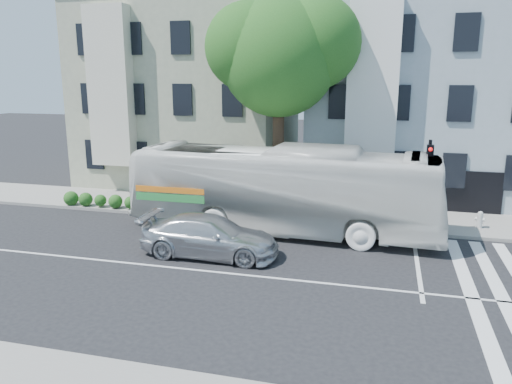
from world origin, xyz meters
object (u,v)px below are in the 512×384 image
(bus, at_px, (283,189))
(fire_hydrant, at_px, (480,219))
(traffic_signal, at_px, (428,175))
(sedan, at_px, (210,236))

(bus, height_order, fire_hydrant, bus)
(bus, relative_size, traffic_signal, 3.28)
(sedan, xyz_separation_m, traffic_signal, (8.03, 4.40, 1.90))
(sedan, distance_m, traffic_signal, 9.35)
(bus, xyz_separation_m, traffic_signal, (5.97, 0.74, 0.78))
(traffic_signal, xyz_separation_m, fire_hydrant, (2.43, 1.45, -2.13))
(sedan, xyz_separation_m, fire_hydrant, (10.46, 5.85, -0.23))
(traffic_signal, height_order, fire_hydrant, traffic_signal)
(sedan, height_order, fire_hydrant, sedan)
(bus, xyz_separation_m, sedan, (-2.06, -3.66, -1.12))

